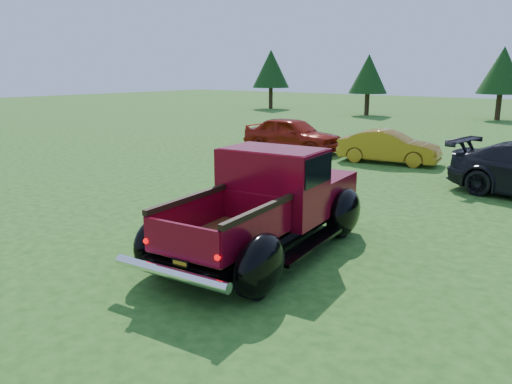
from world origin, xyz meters
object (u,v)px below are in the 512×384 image
tree_far_west (271,69)px  tree_mid_left (502,70)px  show_car_red (292,134)px  pickup_truck (273,201)px  show_car_yellow (389,147)px  tree_west (368,74)px

tree_far_west → tree_mid_left: tree_far_west is taller
show_car_red → tree_far_west: bearing=37.3°
pickup_truck → show_car_yellow: pickup_truck is taller
pickup_truck → show_car_red: (-6.37, 10.13, -0.20)m
pickup_truck → show_car_yellow: size_ratio=1.49×
tree_far_west → tree_mid_left: bearing=3.0°
tree_mid_left → show_car_yellow: size_ratio=1.36×
show_car_red → tree_west: bearing=15.4°
show_car_yellow → tree_west: bearing=18.7°
pickup_truck → show_car_red: bearing=115.5°
tree_west → show_car_yellow: size_ratio=1.25×
pickup_truck → show_car_yellow: 10.26m
tree_far_west → tree_west: 10.06m
show_car_yellow → show_car_red: bearing=79.9°
tree_far_west → pickup_truck: tree_far_west is taller
tree_far_west → show_car_red: 25.08m
tree_far_west → show_car_red: bearing=-51.5°
show_car_red → show_car_yellow: (4.38, -0.07, -0.13)m
tree_mid_left → show_car_red: 20.98m
pickup_truck → show_car_yellow: bearing=94.5°
show_car_yellow → tree_far_west: bearing=36.2°
tree_far_west → show_car_yellow: (19.88, -19.58, -2.91)m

